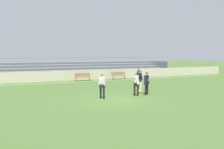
% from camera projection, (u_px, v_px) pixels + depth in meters
% --- Properties ---
extents(ground_plane, '(160.00, 160.00, 0.00)m').
position_uv_depth(ground_plane, '(114.00, 99.00, 15.80)').
color(ground_plane, '#4C6B30').
extents(field_line_sideline, '(44.00, 0.12, 0.01)m').
position_uv_depth(field_line_sideline, '(72.00, 82.00, 25.75)').
color(field_line_sideline, white).
rests_on(field_line_sideline, ground).
extents(sideline_wall, '(48.00, 0.16, 1.14)m').
position_uv_depth(sideline_wall, '(69.00, 76.00, 27.21)').
color(sideline_wall, beige).
rests_on(sideline_wall, ground).
extents(bleacher_stand, '(27.37, 4.39, 2.60)m').
position_uv_depth(bleacher_stand, '(71.00, 69.00, 30.15)').
color(bleacher_stand, '#B2B2B7').
rests_on(bleacher_stand, ground).
extents(bench_far_left, '(1.80, 0.40, 0.90)m').
position_uv_depth(bench_far_left, '(118.00, 75.00, 28.63)').
color(bench_far_left, '#99754C').
rests_on(bench_far_left, ground).
extents(bench_far_right, '(1.80, 0.40, 0.90)m').
position_uv_depth(bench_far_right, '(83.00, 76.00, 26.76)').
color(bench_far_right, '#99754C').
rests_on(bench_far_right, ground).
extents(player_dark_pressing_high, '(0.69, 0.52, 1.72)m').
position_uv_depth(player_dark_pressing_high, '(139.00, 79.00, 19.10)').
color(player_dark_pressing_high, white).
rests_on(player_dark_pressing_high, ground).
extents(player_white_trailing_run, '(0.56, 0.46, 1.65)m').
position_uv_depth(player_white_trailing_run, '(136.00, 82.00, 17.09)').
color(player_white_trailing_run, black).
rests_on(player_white_trailing_run, ground).
extents(player_dark_overlapping, '(0.47, 0.72, 1.70)m').
position_uv_depth(player_dark_overlapping, '(147.00, 81.00, 17.53)').
color(player_dark_overlapping, black).
rests_on(player_dark_overlapping, ground).
extents(player_dark_challenging, '(0.54, 0.45, 1.67)m').
position_uv_depth(player_dark_challenging, '(139.00, 75.00, 22.78)').
color(player_dark_challenging, white).
rests_on(player_dark_challenging, ground).
extents(player_white_wide_right, '(0.68, 0.47, 1.68)m').
position_uv_depth(player_white_wide_right, '(102.00, 84.00, 15.98)').
color(player_white_wide_right, black).
rests_on(player_white_wide_right, ground).
extents(soccer_ball, '(0.22, 0.22, 0.22)m').
position_uv_depth(soccer_ball, '(139.00, 91.00, 18.59)').
color(soccer_ball, yellow).
rests_on(soccer_ball, ground).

